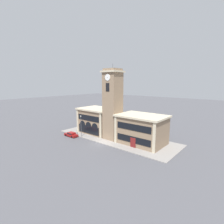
# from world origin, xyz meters

# --- Properties ---
(ground_plane) EXTENTS (300.00, 300.00, 0.00)m
(ground_plane) POSITION_xyz_m (0.00, 0.00, 0.00)
(ground_plane) COLOR #4C4C51
(sidewalk_kerb) EXTENTS (36.54, 13.07, 0.15)m
(sidewalk_kerb) POSITION_xyz_m (0.00, 6.54, 0.07)
(sidewalk_kerb) COLOR gray
(sidewalk_kerb) RESTS_ON ground_plane
(clock_tower) EXTENTS (4.89, 4.89, 20.98)m
(clock_tower) POSITION_xyz_m (-0.00, 5.10, 9.94)
(clock_tower) COLOR #897056
(clock_tower) RESTS_ON ground_plane
(town_hall_left_wing) EXTENTS (11.62, 8.76, 7.97)m
(town_hall_left_wing) POSITION_xyz_m (-7.86, 7.00, 4.01)
(town_hall_left_wing) COLOR #897056
(town_hall_left_wing) RESTS_ON ground_plane
(town_hall_right_wing) EXTENTS (12.57, 8.76, 7.73)m
(town_hall_right_wing) POSITION_xyz_m (8.33, 7.01, 3.90)
(town_hall_right_wing) COLOR #897056
(town_hall_right_wing) RESTS_ON ground_plane
(parked_car_near) EXTENTS (4.57, 1.92, 1.29)m
(parked_car_near) POSITION_xyz_m (-10.95, -1.22, 0.68)
(parked_car_near) COLOR maroon
(parked_car_near) RESTS_ON ground_plane
(street_lamp) EXTENTS (0.36, 0.36, 6.36)m
(street_lamp) POSITION_xyz_m (-8.21, 0.39, 4.27)
(street_lamp) COLOR #4C4C51
(street_lamp) RESTS_ON sidewalk_kerb
(bollard) EXTENTS (0.18, 0.18, 1.06)m
(bollard) POSITION_xyz_m (-10.11, 0.32, 0.67)
(bollard) COLOR black
(bollard) RESTS_ON sidewalk_kerb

